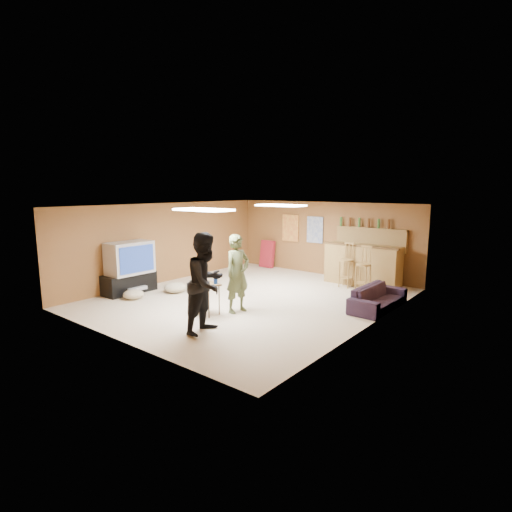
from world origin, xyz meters
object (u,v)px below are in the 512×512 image
Objects in this scene: tv_body at (130,258)px; tray_table at (207,299)px; person_black at (206,283)px; bar_counter at (363,265)px; person_olive at (238,274)px; sofa at (378,298)px.

tv_body is 1.67× the size of tray_table.
person_black is 2.78× the size of tray_table.
person_black reaches higher than bar_counter.
person_olive is at bearing 6.90° from person_black.
tv_body is 0.60× the size of person_black.
person_black reaches higher than tray_table.
bar_counter is (4.15, 4.45, -0.35)m from tv_body.
bar_counter is 1.21× the size of person_olive.
tray_table is at bearing 152.91° from person_olive.
tray_table is (-2.62, -2.60, 0.08)m from sofa.
person_olive is 2.51× the size of tray_table.
tray_table is at bearing 136.20° from sofa.
tray_table is at bearing 36.48° from person_black.
person_olive reaches higher than bar_counter.
bar_counter is 5.25m from person_black.
tv_body is 0.67× the size of person_olive.
person_black is 1.07× the size of sofa.
tv_body is at bearing 106.92° from person_olive.
bar_counter is 3.03× the size of tray_table.
person_olive is 0.97× the size of sofa.
tray_table is (-1.42, -4.47, -0.22)m from bar_counter.
tray_table is at bearing -107.66° from bar_counter.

